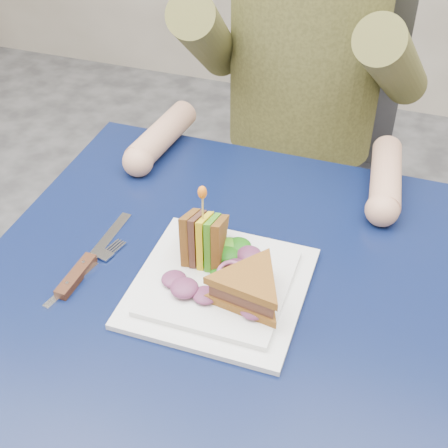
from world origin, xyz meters
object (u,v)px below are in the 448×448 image
(chair, at_px, (305,147))
(sandwich_upright, at_px, (204,239))
(sandwich_flat, at_px, (250,288))
(plate, at_px, (220,285))
(knife, at_px, (83,268))
(table, at_px, (215,308))
(diner, at_px, (307,24))
(fork, at_px, (84,274))

(chair, bearing_deg, sandwich_upright, -91.88)
(sandwich_flat, bearing_deg, plate, 155.56)
(knife, bearing_deg, sandwich_upright, 23.01)
(table, height_order, sandwich_flat, sandwich_flat)
(chair, relative_size, plate, 3.58)
(diner, relative_size, knife, 3.36)
(chair, bearing_deg, plate, -88.48)
(knife, bearing_deg, fork, -53.73)
(chair, height_order, diner, diner)
(plate, distance_m, fork, 0.22)
(knife, bearing_deg, plate, 7.99)
(diner, relative_size, plate, 2.87)
(chair, xyz_separation_m, fork, (-0.20, -0.77, 0.19))
(diner, xyz_separation_m, fork, (-0.20, -0.66, -0.18))
(chair, height_order, fork, chair)
(table, distance_m, plate, 0.09)
(chair, bearing_deg, table, -90.00)
(diner, bearing_deg, sandwich_upright, -92.25)
(table, height_order, fork, fork)
(table, xyz_separation_m, diner, (-0.00, 0.59, 0.26))
(sandwich_flat, bearing_deg, table, 144.38)
(sandwich_upright, xyz_separation_m, knife, (-0.18, -0.08, -0.05))
(plate, height_order, fork, plate)
(diner, height_order, plate, diner)
(plate, height_order, knife, plate)
(table, height_order, plate, plate)
(sandwich_flat, height_order, fork, sandwich_flat)
(sandwich_flat, bearing_deg, chair, 95.60)
(diner, distance_m, knife, 0.71)
(chair, xyz_separation_m, plate, (0.02, -0.73, 0.20))
(table, bearing_deg, chair, 90.00)
(chair, height_order, sandwich_flat, chair)
(chair, xyz_separation_m, diner, (-0.00, -0.11, 0.37))
(table, distance_m, diner, 0.65)
(chair, distance_m, plate, 0.76)
(chair, relative_size, knife, 4.20)
(plate, bearing_deg, sandwich_upright, 133.12)
(chair, xyz_separation_m, sandwich_flat, (0.07, -0.76, 0.23))
(diner, distance_m, plate, 0.65)
(chair, xyz_separation_m, sandwich_upright, (-0.02, -0.69, 0.24))
(diner, bearing_deg, table, -90.00)
(table, height_order, chair, chair)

